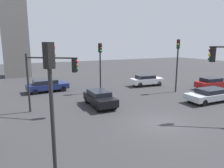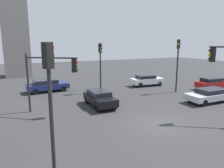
# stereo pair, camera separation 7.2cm
# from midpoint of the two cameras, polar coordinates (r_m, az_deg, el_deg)

# --- Properties ---
(ground_plane) EXTENTS (102.93, 102.93, 0.00)m
(ground_plane) POSITION_cam_midpoint_polar(r_m,az_deg,el_deg) (15.07, 13.04, -10.53)
(ground_plane) COLOR #2D2D30
(traffic_light_0) EXTENTS (3.47, 2.63, 4.70)m
(traffic_light_0) POSITION_cam_midpoint_polar(r_m,az_deg,el_deg) (16.63, -16.37, 3.34)
(traffic_light_0) COLOR black
(traffic_light_0) RESTS_ON ground_plane
(traffic_light_1) EXTENTS (0.48, 0.45, 5.88)m
(traffic_light_1) POSITION_cam_midpoint_polar(r_m,az_deg,el_deg) (24.34, 17.42, 7.25)
(traffic_light_1) COLOR black
(traffic_light_1) RESTS_ON ground_plane
(traffic_light_2) EXTENTS (0.49, 0.43, 5.53)m
(traffic_light_2) POSITION_cam_midpoint_polar(r_m,az_deg,el_deg) (8.42, -16.60, -0.69)
(traffic_light_2) COLOR black
(traffic_light_2) RESTS_ON ground_plane
(traffic_light_3) EXTENTS (0.33, 0.46, 5.48)m
(traffic_light_3) POSITION_cam_midpoint_polar(r_m,az_deg,el_deg) (23.06, -3.32, 6.92)
(traffic_light_3) COLOR black
(traffic_light_3) RESTS_ON ground_plane
(car_0) EXTENTS (4.64, 2.21, 1.39)m
(car_0) POSITION_cam_midpoint_polar(r_m,az_deg,el_deg) (25.00, -17.45, -0.33)
(car_0) COLOR navy
(car_0) RESTS_ON ground_plane
(car_2) EXTENTS (4.69, 2.06, 1.27)m
(car_2) POSITION_cam_midpoint_polar(r_m,az_deg,el_deg) (21.78, 25.11, -2.67)
(car_2) COLOR #ADB2B7
(car_2) RESTS_ON ground_plane
(car_4) EXTENTS (1.79, 4.05, 1.38)m
(car_4) POSITION_cam_midpoint_polar(r_m,az_deg,el_deg) (18.42, -3.50, -3.82)
(car_4) COLOR black
(car_4) RESTS_ON ground_plane
(car_5) EXTENTS (4.29, 2.06, 1.40)m
(car_5) POSITION_cam_midpoint_polar(r_m,az_deg,el_deg) (27.44, 9.35, 1.05)
(car_5) COLOR silver
(car_5) RESTS_ON ground_plane
(car_6) EXTENTS (4.15, 2.05, 1.41)m
(car_6) POSITION_cam_midpoint_polar(r_m,az_deg,el_deg) (27.77, 25.60, 0.20)
(car_6) COLOR maroon
(car_6) RESTS_ON ground_plane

